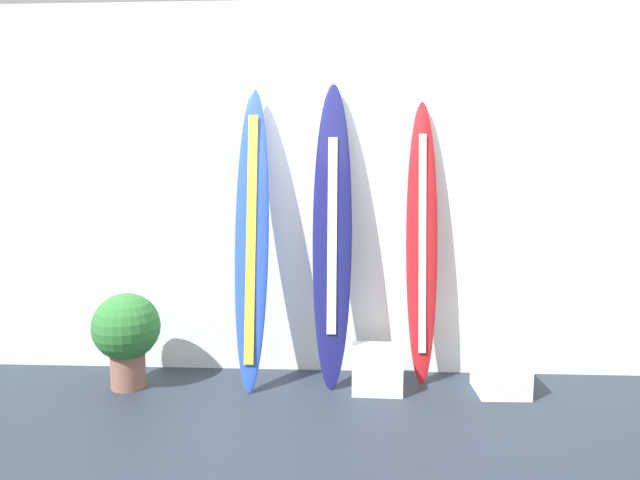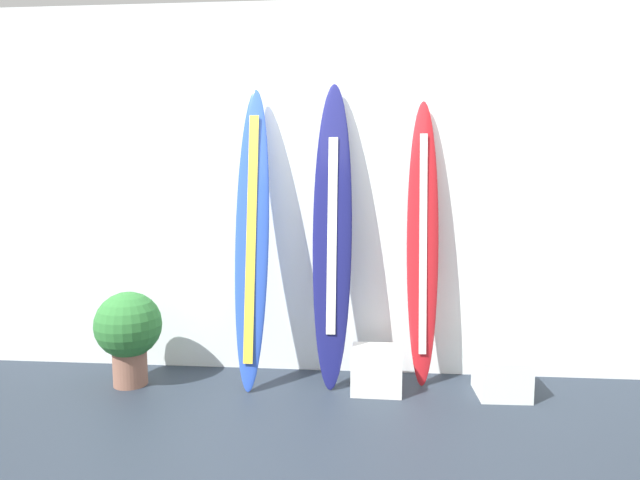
% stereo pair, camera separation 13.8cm
% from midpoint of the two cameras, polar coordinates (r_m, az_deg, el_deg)
% --- Properties ---
extents(ground, '(8.00, 8.00, 0.04)m').
position_cam_midpoint_polar(ground, '(3.37, -1.44, -20.77)').
color(ground, '#242D38').
extents(wall_back, '(7.20, 0.20, 2.80)m').
position_cam_midpoint_polar(wall_back, '(4.28, -0.18, 5.03)').
color(wall_back, white).
rests_on(wall_back, ground).
extents(surfboard_cobalt, '(0.25, 0.49, 2.16)m').
position_cam_midpoint_polar(surfboard_cobalt, '(3.98, -8.07, 0.00)').
color(surfboard_cobalt, blue).
rests_on(surfboard_cobalt, ground).
extents(surfboard_navy, '(0.29, 0.41, 2.19)m').
position_cam_midpoint_polar(surfboard_navy, '(3.97, 0.28, 0.31)').
color(surfboard_navy, navy).
rests_on(surfboard_navy, ground).
extents(surfboard_crimson, '(0.24, 0.29, 2.06)m').
position_cam_midpoint_polar(surfboard_crimson, '(4.07, 9.55, -0.59)').
color(surfboard_crimson, red).
rests_on(surfboard_crimson, ground).
extents(display_block_left, '(0.35, 0.35, 0.28)m').
position_cam_midpoint_polar(display_block_left, '(4.17, 17.28, -13.02)').
color(display_block_left, white).
rests_on(display_block_left, ground).
extents(display_block_center, '(0.36, 0.36, 0.29)m').
position_cam_midpoint_polar(display_block_center, '(4.07, 4.92, -13.17)').
color(display_block_center, white).
rests_on(display_block_center, ground).
extents(potted_plant, '(0.48, 0.48, 0.69)m').
position_cam_midpoint_polar(potted_plant, '(4.25, -20.31, -8.91)').
color(potted_plant, '#895C4A').
rests_on(potted_plant, ground).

